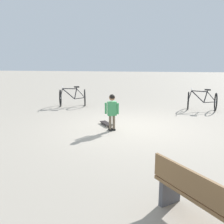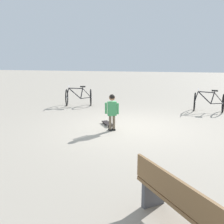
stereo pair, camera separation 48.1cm
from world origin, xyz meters
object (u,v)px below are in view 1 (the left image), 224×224
bicycle_near (202,101)px  bicycle_far (73,97)px  child_person (112,108)px  skateboard (106,123)px  street_bench (208,201)px

bicycle_near → bicycle_far: size_ratio=0.97×
child_person → skateboard: bearing=114.0°
bicycle_near → bicycle_far: (-5.24, 0.20, 0.00)m
skateboard → street_bench: (1.89, -4.71, 0.36)m
bicycle_near → street_bench: 7.47m
child_person → skateboard: (-0.24, 0.55, -0.60)m
bicycle_near → street_bench: bearing=-101.8°
skateboard → bicycle_far: bicycle_far is taller
child_person → bicycle_far: (-2.06, 3.35, -0.28)m
bicycle_far → skateboard: bearing=-57.0°
skateboard → street_bench: size_ratio=0.39×
street_bench → bicycle_near: bearing=78.2°
child_person → bicycle_far: 3.94m
bicycle_near → child_person: bearing=-135.3°
bicycle_far → child_person: bearing=-58.4°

